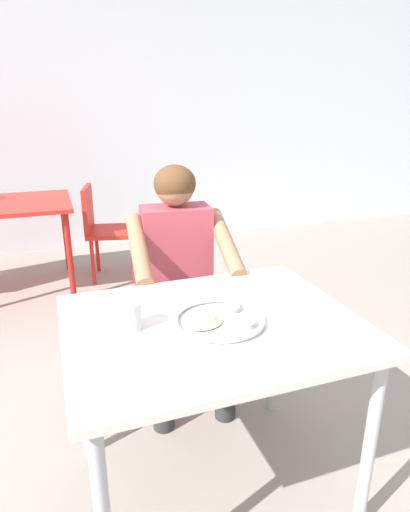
% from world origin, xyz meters
% --- Properties ---
extents(ground_plane, '(12.00, 12.00, 0.05)m').
position_xyz_m(ground_plane, '(0.00, 0.00, -0.03)').
color(ground_plane, gray).
extents(back_wall, '(12.00, 0.12, 3.40)m').
position_xyz_m(back_wall, '(0.00, 3.46, 1.70)').
color(back_wall, silver).
rests_on(back_wall, ground).
extents(table_foreground, '(1.00, 0.80, 0.73)m').
position_xyz_m(table_foreground, '(0.09, 0.06, 0.65)').
color(table_foreground, silver).
rests_on(table_foreground, ground).
extents(thali_tray, '(0.31, 0.31, 0.03)m').
position_xyz_m(thali_tray, '(0.11, 0.04, 0.74)').
color(thali_tray, '#B7BABF').
rests_on(thali_tray, table_foreground).
extents(drinking_cup, '(0.08, 0.08, 0.10)m').
position_xyz_m(drinking_cup, '(-0.19, 0.10, 0.78)').
color(drinking_cup, silver).
rests_on(drinking_cup, table_foreground).
extents(chair_foreground, '(0.45, 0.47, 0.87)m').
position_xyz_m(chair_foreground, '(0.19, 0.96, 0.49)').
color(chair_foreground, red).
rests_on(chair_foreground, ground).
extents(diner_foreground, '(0.53, 0.58, 1.17)m').
position_xyz_m(diner_foreground, '(0.17, 0.73, 0.70)').
color(diner_foreground, '#2E2E2E').
rests_on(diner_foreground, ground).
extents(table_background_red, '(0.79, 0.83, 0.72)m').
position_xyz_m(table_background_red, '(-0.65, 2.41, 0.63)').
color(table_background_red, red).
rests_on(table_background_red, ground).
extents(chair_red_right, '(0.49, 0.48, 0.80)m').
position_xyz_m(chair_red_right, '(-0.01, 2.43, 0.47)').
color(chair_red_right, red).
rests_on(chair_red_right, ground).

